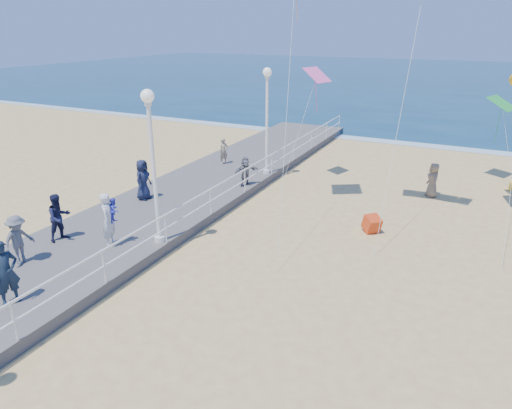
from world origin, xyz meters
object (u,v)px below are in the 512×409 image
at_px(lamp_post_mid, 152,152).
at_px(lamp_post_far, 267,110).
at_px(spectator_6, 224,151).
at_px(spectator_7, 59,217).
at_px(spectator_2, 18,240).
at_px(toddler_held, 114,210).
at_px(woman_holding_toddler, 109,220).
at_px(spectator_0, 6,273).
at_px(box_kite, 372,225).
at_px(spectator_5, 245,171).
at_px(beach_walker_c, 433,180).
at_px(spectator_4, 143,180).

height_order(lamp_post_mid, lamp_post_far, same).
xyz_separation_m(spectator_6, spectator_7, (-0.37, -10.96, 0.14)).
bearing_deg(spectator_2, lamp_post_far, -14.99).
relative_size(toddler_held, spectator_2, 0.53).
height_order(lamp_post_far, spectator_6, lamp_post_far).
distance_m(lamp_post_far, toddler_held, 10.09).
relative_size(woman_holding_toddler, spectator_0, 1.02).
height_order(woman_holding_toddler, box_kite, woman_holding_toddler).
relative_size(woman_holding_toddler, box_kite, 3.20).
bearing_deg(box_kite, spectator_7, 169.56).
height_order(toddler_held, box_kite, toddler_held).
bearing_deg(lamp_post_far, spectator_5, -92.51).
xyz_separation_m(lamp_post_far, spectator_7, (-3.24, -10.42, -2.40)).
bearing_deg(spectator_7, beach_walker_c, -30.33).
distance_m(spectator_2, spectator_4, 6.43).
height_order(lamp_post_mid, box_kite, lamp_post_mid).
relative_size(woman_holding_toddler, toddler_held, 2.19).
relative_size(lamp_post_far, spectator_7, 3.09).
relative_size(toddler_held, spectator_0, 0.47).
bearing_deg(spectator_4, spectator_7, 176.02).
distance_m(spectator_0, spectator_4, 8.36).
relative_size(spectator_5, spectator_6, 0.97).
height_order(spectator_2, spectator_4, spectator_4).
xyz_separation_m(lamp_post_mid, spectator_6, (-2.87, 9.54, -2.54)).
distance_m(spectator_5, box_kite, 6.83).
height_order(spectator_7, beach_walker_c, spectator_7).
distance_m(spectator_4, beach_walker_c, 13.36).
xyz_separation_m(lamp_post_mid, lamp_post_far, (0.00, 9.00, 0.00)).
distance_m(spectator_0, spectator_6, 14.58).
relative_size(spectator_0, spectator_2, 1.14).
relative_size(lamp_post_far, spectator_5, 3.79).
xyz_separation_m(beach_walker_c, box_kite, (-1.60, -5.31, -0.53)).
distance_m(spectator_4, spectator_5, 4.83).
bearing_deg(spectator_2, spectator_0, -135.71).
xyz_separation_m(lamp_post_far, spectator_6, (-2.87, 0.54, -2.54)).
bearing_deg(lamp_post_far, spectator_7, -107.25).
bearing_deg(woman_holding_toddler, spectator_6, -13.67).
bearing_deg(beach_walker_c, spectator_4, -82.50).
height_order(beach_walker_c, box_kite, beach_walker_c).
relative_size(spectator_4, box_kite, 2.99).
bearing_deg(woman_holding_toddler, spectator_7, 80.99).
height_order(lamp_post_far, spectator_7, lamp_post_far).
bearing_deg(lamp_post_far, toddler_held, -96.81).
relative_size(spectator_2, beach_walker_c, 0.99).
bearing_deg(toddler_held, spectator_7, 83.99).
relative_size(lamp_post_far, spectator_6, 3.69).
relative_size(toddler_held, spectator_7, 0.51).
relative_size(lamp_post_mid, spectator_6, 3.69).
distance_m(lamp_post_far, box_kite, 8.30).
bearing_deg(spectator_7, spectator_4, 13.89).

